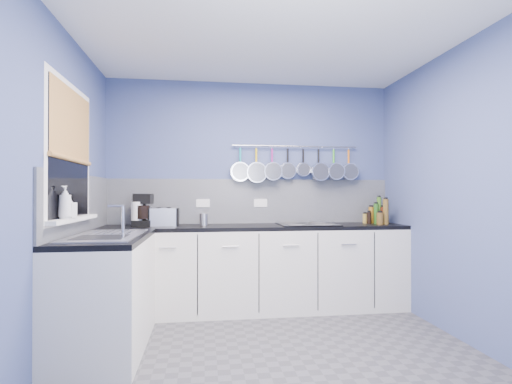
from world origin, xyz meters
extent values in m
cube|color=#47474C|center=(0.00, 0.00, -0.01)|extent=(3.20, 3.00, 0.02)
cube|color=white|center=(0.00, 0.00, 2.51)|extent=(3.20, 3.00, 0.02)
cube|color=#404E7E|center=(0.00, 1.51, 1.25)|extent=(3.20, 0.02, 2.50)
cube|color=#404E7E|center=(0.00, -1.51, 1.25)|extent=(3.20, 0.02, 2.50)
cube|color=#404E7E|center=(-1.61, 0.00, 1.25)|extent=(0.02, 3.00, 2.50)
cube|color=#404E7E|center=(1.61, 0.00, 1.25)|extent=(0.02, 3.00, 2.50)
cube|color=#94969B|center=(0.00, 1.49, 1.15)|extent=(3.20, 0.02, 0.50)
cube|color=#94969B|center=(-1.59, 0.60, 1.15)|extent=(0.02, 1.80, 0.50)
cube|color=silver|center=(0.00, 1.20, 0.43)|extent=(3.20, 0.60, 0.86)
cube|color=black|center=(0.00, 1.20, 0.88)|extent=(3.20, 0.60, 0.04)
cube|color=silver|center=(-1.30, 0.30, 0.43)|extent=(0.60, 1.20, 0.86)
cube|color=black|center=(-1.30, 0.30, 0.88)|extent=(0.60, 1.20, 0.04)
cube|color=white|center=(-1.58, 0.30, 1.55)|extent=(0.01, 1.00, 1.10)
cube|color=black|center=(-1.57, 0.30, 1.55)|extent=(0.01, 0.90, 1.00)
cube|color=tan|center=(-1.56, 0.30, 1.77)|extent=(0.01, 0.90, 0.55)
cube|color=white|center=(-1.55, 0.30, 1.04)|extent=(0.10, 0.98, 0.03)
cube|color=silver|center=(-1.30, 0.30, 0.90)|extent=(0.50, 0.95, 0.01)
cube|color=white|center=(-0.55, 1.48, 1.13)|extent=(0.15, 0.01, 0.09)
cube|color=white|center=(0.10, 1.48, 1.13)|extent=(0.15, 0.01, 0.09)
cylinder|color=silver|center=(0.50, 1.45, 1.78)|extent=(1.45, 0.02, 0.02)
imported|color=white|center=(-1.53, 0.06, 1.17)|extent=(0.11, 0.11, 0.24)
imported|color=white|center=(-1.53, 0.15, 1.14)|extent=(0.09, 0.09, 0.17)
cylinder|color=white|center=(-1.22, 1.21, 1.03)|extent=(0.14, 0.14, 0.25)
cube|color=silver|center=(-0.95, 1.25, 0.99)|extent=(0.30, 0.19, 0.18)
cylinder|color=silver|center=(-0.54, 1.24, 0.96)|extent=(0.10, 0.10, 0.13)
cube|color=black|center=(0.56, 1.17, 0.91)|extent=(0.61, 0.54, 0.01)
cylinder|color=#3F721E|center=(1.46, 1.33, 1.05)|extent=(0.05, 0.05, 0.30)
cylinder|color=#8C5914|center=(1.35, 1.31, 0.99)|extent=(0.06, 0.06, 0.19)
cylinder|color=olive|center=(1.28, 1.32, 0.95)|extent=(0.05, 0.05, 0.11)
cylinder|color=#4C190C|center=(1.46, 1.22, 0.99)|extent=(0.07, 0.07, 0.19)
cylinder|color=#265919|center=(1.37, 1.23, 1.01)|extent=(0.05, 0.05, 0.22)
cylinder|color=black|center=(1.28, 1.21, 0.96)|extent=(0.05, 0.05, 0.13)
cylinder|color=brown|center=(1.44, 1.13, 1.04)|extent=(0.06, 0.06, 0.28)
cylinder|color=brown|center=(1.36, 1.11, 0.96)|extent=(0.07, 0.07, 0.13)
camera|label=1|loc=(-0.54, -2.89, 1.22)|focal=27.19mm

